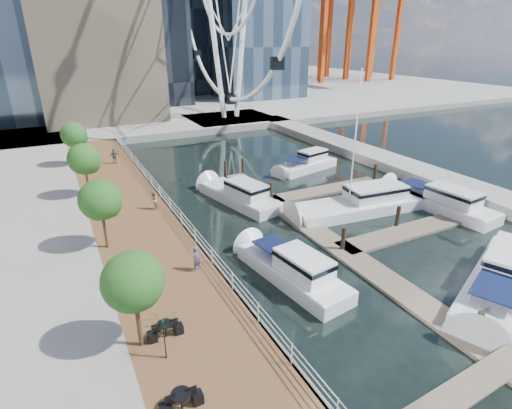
{
  "coord_description": "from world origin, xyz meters",
  "views": [
    {
      "loc": [
        -13.21,
        -10.65,
        13.58
      ],
      "look_at": [
        -1.76,
        11.7,
        3.0
      ],
      "focal_mm": 28.0,
      "sensor_mm": 36.0,
      "label": 1
    }
  ],
  "objects": [
    {
      "name": "ground",
      "position": [
        0.0,
        0.0,
        0.0
      ],
      "size": [
        520.0,
        520.0,
        0.0
      ],
      "primitive_type": "plane",
      "color": "black",
      "rests_on": "ground"
    },
    {
      "name": "pedestrian_far",
      "position": [
        -7.88,
        32.94,
        1.82
      ],
      "size": [
        0.97,
        0.43,
        1.64
      ],
      "primitive_type": "imported",
      "rotation": [
        0.0,
        0.0,
        3.17
      ],
      "color": "#373F45",
      "rests_on": "boardwalk"
    },
    {
      "name": "pedestrian_near",
      "position": [
        -7.14,
        8.68,
        1.78
      ],
      "size": [
        0.68,
        0.63,
        1.56
      ],
      "primitive_type": "imported",
      "rotation": [
        0.0,
        0.0,
        0.62
      ],
      "color": "#4B4B64",
      "rests_on": "boardwalk"
    },
    {
      "name": "pier",
      "position": [
        14.0,
        52.0,
        0.5
      ],
      "size": [
        14.0,
        12.0,
        1.0
      ],
      "primitive_type": "cube",
      "color": "gray",
      "rests_on": "ground"
    },
    {
      "name": "street_trees",
      "position": [
        -11.4,
        14.0,
        4.29
      ],
      "size": [
        2.6,
        42.6,
        4.6
      ],
      "color": "#3F2B1C",
      "rests_on": "ground"
    },
    {
      "name": "floating_docks",
      "position": [
        7.97,
        9.98,
        0.49
      ],
      "size": [
        16.0,
        34.0,
        2.6
      ],
      "color": "#6D6051",
      "rests_on": "ground"
    },
    {
      "name": "railing",
      "position": [
        -6.1,
        15.0,
        1.52
      ],
      "size": [
        0.1,
        60.0,
        1.05
      ],
      "primitive_type": null,
      "color": "white",
      "rests_on": "boardwalk"
    },
    {
      "name": "moored_yachts",
      "position": [
        8.14,
        11.86,
        0.0
      ],
      "size": [
        20.71,
        33.7,
        11.5
      ],
      "color": "white",
      "rests_on": "ground"
    },
    {
      "name": "port_cranes",
      "position": [
        67.67,
        95.67,
        20.0
      ],
      "size": [
        40.0,
        52.0,
        38.0
      ],
      "color": "#D84C14",
      "rests_on": "ground"
    },
    {
      "name": "breakwater",
      "position": [
        20.0,
        20.0,
        0.5
      ],
      "size": [
        4.0,
        60.0,
        1.0
      ],
      "primitive_type": "cube",
      "color": "gray",
      "rests_on": "ground"
    },
    {
      "name": "land_far",
      "position": [
        0.0,
        102.0,
        0.5
      ],
      "size": [
        200.0,
        114.0,
        1.0
      ],
      "primitive_type": "cube",
      "color": "gray",
      "rests_on": "ground"
    },
    {
      "name": "yacht_foreground",
      "position": [
        8.27,
        0.07,
        0.0
      ],
      "size": [
        12.29,
        7.67,
        2.15
      ],
      "primitive_type": null,
      "rotation": [
        0.0,
        0.0,
        1.97
      ],
      "color": "silver",
      "rests_on": "ground"
    },
    {
      "name": "pedestrian_mid",
      "position": [
        -7.17,
        18.72,
        1.74
      ],
      "size": [
        0.85,
        0.91,
        1.49
      ],
      "primitive_type": "imported",
      "rotation": [
        0.0,
        0.0,
        -2.09
      ],
      "color": "gray",
      "rests_on": "boardwalk"
    },
    {
      "name": "boardwalk",
      "position": [
        -9.0,
        15.0,
        0.5
      ],
      "size": [
        6.0,
        60.0,
        1.0
      ],
      "primitive_type": "cube",
      "color": "brown",
      "rests_on": "ground"
    },
    {
      "name": "seawall",
      "position": [
        -6.0,
        15.0,
        0.5
      ],
      "size": [
        0.25,
        60.0,
        1.0
      ],
      "primitive_type": "cube",
      "color": "#595954",
      "rests_on": "ground"
    }
  ]
}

